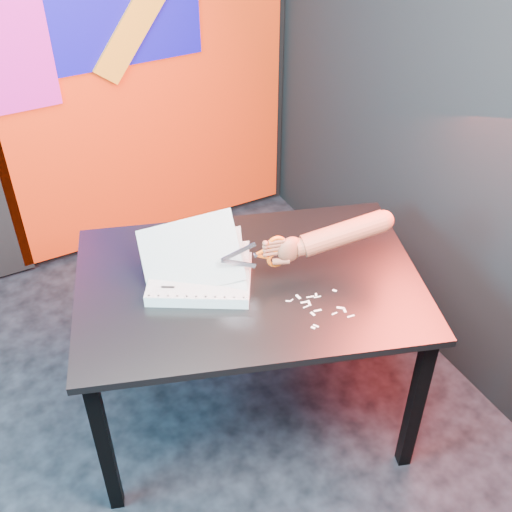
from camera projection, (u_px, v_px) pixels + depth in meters
room at (88, 181)px, 1.80m from camera, size 3.01×3.01×2.71m
backdrop at (27, 107)px, 3.09m from camera, size 2.88×0.05×2.08m
work_table at (249, 296)px, 2.44m from camera, size 1.48×1.21×0.75m
printout_stack at (200, 277)px, 2.36m from camera, size 0.46×0.42×0.28m
scissors at (272, 252)px, 2.29m from camera, size 0.23×0.06×0.14m
hand_forearm at (335, 236)px, 2.31m from camera, size 0.47×0.16×0.16m
paper_clippings at (318, 306)px, 2.28m from camera, size 0.20×0.19×0.00m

